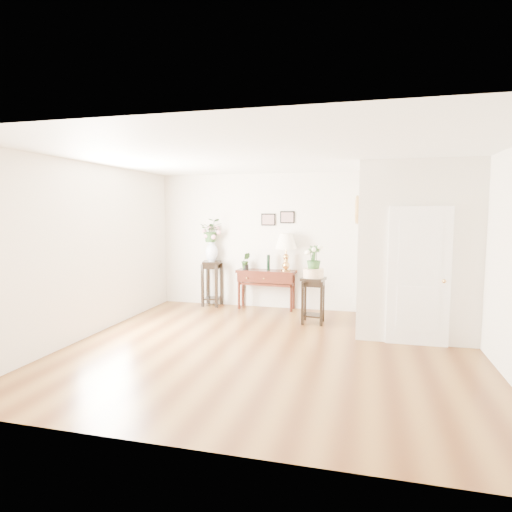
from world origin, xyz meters
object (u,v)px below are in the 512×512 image
(console_table, at_px, (266,289))
(plant_stand_b, at_px, (313,300))
(table_lamp, at_px, (286,254))
(plant_stand_a, at_px, (212,283))

(console_table, distance_m, plant_stand_b, 1.41)
(console_table, height_order, table_lamp, table_lamp)
(table_lamp, height_order, plant_stand_b, table_lamp)
(console_table, distance_m, plant_stand_a, 1.20)
(table_lamp, bearing_deg, plant_stand_a, 180.00)
(console_table, xyz_separation_m, table_lamp, (0.41, 0.00, 0.76))
(plant_stand_b, bearing_deg, console_table, 139.90)
(plant_stand_a, distance_m, plant_stand_b, 2.45)
(console_table, relative_size, plant_stand_b, 1.46)
(console_table, xyz_separation_m, plant_stand_a, (-1.19, 0.00, 0.08))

